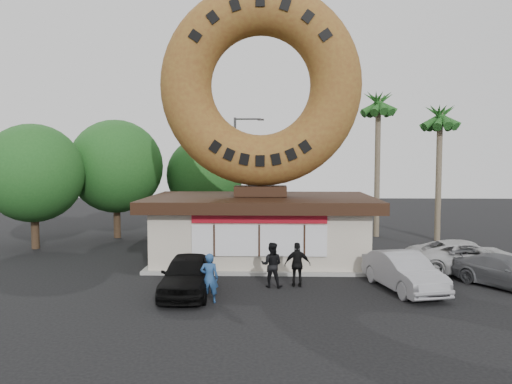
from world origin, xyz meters
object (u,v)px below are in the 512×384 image
object	(u,v)px
giant_donut	(261,86)
car_silver	(403,272)
car_grey	(507,272)
car_white	(468,257)
street_lamp	(237,168)
car_black	(187,274)
person_center	(272,265)
person_right	(298,265)
donut_shop	(261,226)
person_left	(209,278)

from	to	relation	value
giant_donut	car_silver	bearing A→B (deg)	-43.36
car_silver	car_grey	xyz separation A→B (m)	(4.26, 0.51, -0.11)
car_white	street_lamp	bearing A→B (deg)	41.13
car_black	car_white	size ratio (longest dim) A/B	0.84
person_center	car_silver	size ratio (longest dim) A/B	0.40
giant_donut	person_center	xyz separation A→B (m)	(0.56, -5.10, -7.87)
giant_donut	person_right	xyz separation A→B (m)	(1.60, -5.02, -7.88)
person_center	car_black	size ratio (longest dim) A/B	0.41
giant_donut	car_grey	distance (m)	13.81
street_lamp	car_grey	bearing A→B (deg)	-51.51
giant_donut	car_white	xyz separation A→B (m)	(9.43, -2.38, -8.05)
donut_shop	car_silver	size ratio (longest dim) A/B	2.49
giant_donut	car_white	world-z (taller)	giant_donut
donut_shop	car_white	world-z (taller)	donut_shop
car_silver	car_grey	world-z (taller)	car_silver
person_center	car_silver	bearing A→B (deg)	-174.01
person_left	car_grey	xyz separation A→B (m)	(11.70, 2.41, -0.27)
donut_shop	person_right	size ratio (longest dim) A/B	6.21
giant_donut	person_right	distance (m)	9.48
person_left	person_center	xyz separation A→B (m)	(2.25, 2.23, 0.01)
person_left	car_white	xyz separation A→B (m)	(11.12, 4.95, -0.17)
donut_shop	person_left	size ratio (longest dim) A/B	6.22
donut_shop	person_center	bearing A→B (deg)	-83.77
street_lamp	car_white	bearing A→B (deg)	-47.64
car_black	car_silver	size ratio (longest dim) A/B	0.99
person_left	car_silver	distance (m)	7.68
donut_shop	person_right	world-z (taller)	donut_shop
person_right	car_grey	bearing A→B (deg)	179.34
giant_donut	car_grey	xyz separation A→B (m)	(10.01, -4.92, -8.15)
giant_donut	person_center	bearing A→B (deg)	-83.79
giant_donut	car_black	world-z (taller)	giant_donut
giant_donut	donut_shop	bearing A→B (deg)	-90.00
car_grey	car_white	bearing A→B (deg)	68.05
street_lamp	car_silver	xyz separation A→B (m)	(7.60, -15.43, -3.74)
car_grey	donut_shop	bearing A→B (deg)	119.13
person_center	car_white	bearing A→B (deg)	-153.37
street_lamp	car_black	world-z (taller)	street_lamp
person_right	car_black	distance (m)	4.45
car_silver	giant_donut	bearing A→B (deg)	122.65
person_right	car_grey	xyz separation A→B (m)	(8.41, 0.10, -0.27)
donut_shop	car_grey	distance (m)	11.20
car_grey	car_white	xyz separation A→B (m)	(-0.58, 2.54, 0.10)
donut_shop	street_lamp	world-z (taller)	street_lamp
car_silver	person_right	bearing A→B (deg)	160.34
car_black	person_center	bearing A→B (deg)	18.33
person_left	car_silver	size ratio (longest dim) A/B	0.40
street_lamp	car_white	world-z (taller)	street_lamp
person_center	car_grey	xyz separation A→B (m)	(9.45, 0.19, -0.28)
car_black	car_white	xyz separation A→B (m)	(12.11, 3.86, -0.03)
person_center	person_right	world-z (taller)	person_center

